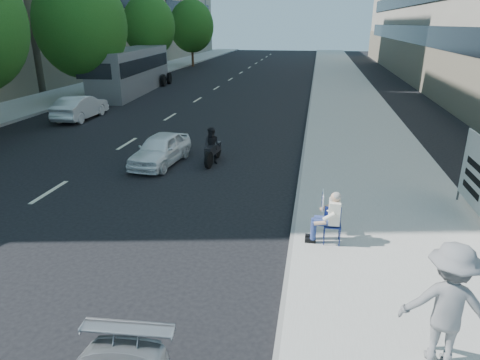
% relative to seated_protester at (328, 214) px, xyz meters
% --- Properties ---
extents(ground, '(160.00, 160.00, 0.00)m').
position_rel_seated_protester_xyz_m(ground, '(-2.29, 0.09, -0.87)').
color(ground, black).
rests_on(ground, ground).
extents(near_sidewalk, '(5.00, 120.00, 0.15)m').
position_rel_seated_protester_xyz_m(near_sidewalk, '(1.71, 20.09, -0.80)').
color(near_sidewalk, '#A2A097').
rests_on(near_sidewalk, ground).
extents(far_sidewalk, '(4.50, 120.00, 0.15)m').
position_rel_seated_protester_xyz_m(far_sidewalk, '(-19.04, 20.09, -0.80)').
color(far_sidewalk, '#A2A097').
rests_on(far_sidewalk, ground).
extents(tree_far_c, '(6.00, 6.00, 8.47)m').
position_rel_seated_protester_xyz_m(tree_far_c, '(-15.99, 18.09, 4.15)').
color(tree_far_c, '#382616').
rests_on(tree_far_c, ground).
extents(tree_far_d, '(4.80, 4.80, 7.65)m').
position_rel_seated_protester_xyz_m(tree_far_d, '(-15.99, 30.09, 4.01)').
color(tree_far_d, '#382616').
rests_on(tree_far_d, ground).
extents(tree_far_e, '(5.40, 5.40, 7.89)m').
position_rel_seated_protester_xyz_m(tree_far_e, '(-15.99, 44.09, 3.91)').
color(tree_far_e, '#382616').
rests_on(tree_far_e, ground).
extents(seated_protester, '(0.83, 1.11, 1.31)m').
position_rel_seated_protester_xyz_m(seated_protester, '(0.00, 0.00, 0.00)').
color(seated_protester, navy).
rests_on(seated_protester, near_sidewalk).
extents(jogger, '(1.39, 0.90, 2.04)m').
position_rel_seated_protester_xyz_m(jogger, '(1.67, -3.66, 0.30)').
color(jogger, slate).
rests_on(jogger, near_sidewalk).
extents(white_sedan_near, '(1.73, 3.58, 1.18)m').
position_rel_seated_protester_xyz_m(white_sedan_near, '(-6.23, 5.55, -0.28)').
color(white_sedan_near, white).
rests_on(white_sedan_near, ground).
extents(white_sedan_mid, '(1.46, 4.09, 1.34)m').
position_rel_seated_protester_xyz_m(white_sedan_mid, '(-13.57, 12.68, -0.20)').
color(white_sedan_mid, silver).
rests_on(white_sedan_mid, ground).
extents(motorcycle, '(0.75, 2.05, 1.42)m').
position_rel_seated_protester_xyz_m(motorcycle, '(-4.28, 5.97, -0.24)').
color(motorcycle, black).
rests_on(motorcycle, ground).
extents(bus, '(3.50, 12.22, 3.30)m').
position_rel_seated_protester_xyz_m(bus, '(-14.77, 22.81, 0.76)').
color(bus, slate).
rests_on(bus, ground).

